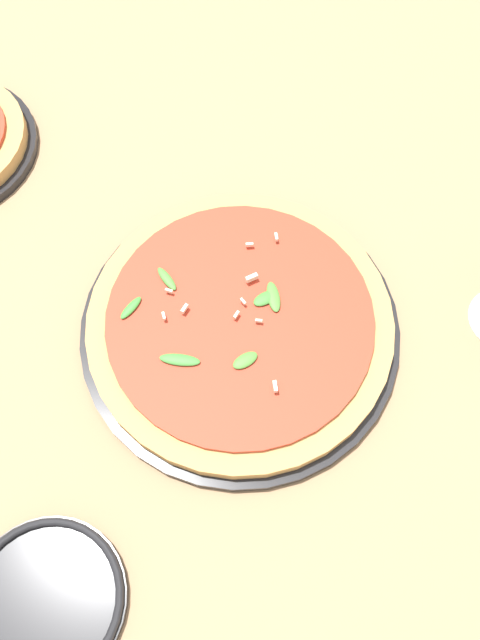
{
  "coord_description": "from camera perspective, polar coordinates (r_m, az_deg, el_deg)",
  "views": [
    {
      "loc": [
        -0.04,
        0.27,
        0.64
      ],
      "look_at": [
        -0.03,
        -0.02,
        0.03
      ],
      "focal_mm": 35.0,
      "sensor_mm": 36.0,
      "label": 1
    }
  ],
  "objects": [
    {
      "name": "ground_plane",
      "position": [
        0.7,
        -2.38,
        -2.11
      ],
      "size": [
        6.0,
        6.0,
        0.0
      ],
      "primitive_type": "plane",
      "color": "#9E7A56"
    },
    {
      "name": "pizza_arugula_main",
      "position": [
        0.69,
        -0.01,
        -0.46
      ],
      "size": [
        0.35,
        0.35,
        0.05
      ],
      "color": "black",
      "rests_on": "ground_plane"
    },
    {
      "name": "side_plate_white",
      "position": [
        0.66,
        -17.35,
        -23.29
      ],
      "size": [
        0.15,
        0.15,
        0.02
      ],
      "color": "black",
      "rests_on": "ground_plane"
    }
  ]
}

